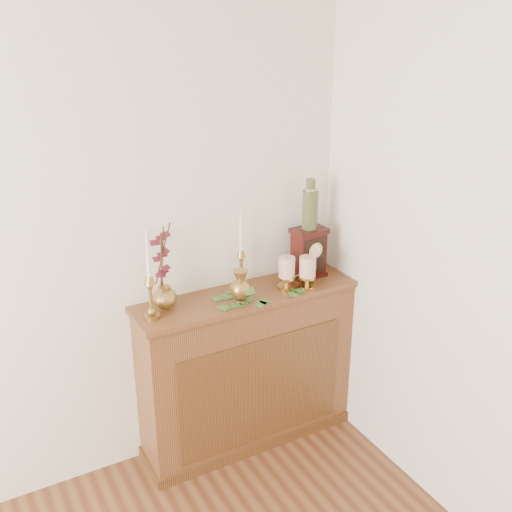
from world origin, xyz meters
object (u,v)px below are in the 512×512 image
candlestick_center (241,263)px  ceramic_vase (310,207)px  bud_vase (241,287)px  mantel_clock (309,253)px  ginger_jar (162,268)px  candlestick_left (150,291)px

candlestick_center → ceramic_vase: 0.48m
bud_vase → mantel_clock: 0.50m
ginger_jar → candlestick_center: bearing=2.9°
candlestick_center → bud_vase: (-0.09, -0.17, -0.05)m
candlestick_left → ginger_jar: bearing=44.6°
candlestick_center → ginger_jar: (-0.45, -0.02, 0.07)m
bud_vase → ceramic_vase: bearing=13.7°
mantel_clock → candlestick_left: bearing=-178.5°
candlestick_left → ceramic_vase: ceramic_vase is taller
candlestick_left → ceramic_vase: bearing=4.0°
ginger_jar → bud_vase: bearing=-23.1°
candlestick_left → ceramic_vase: size_ratio=1.62×
bud_vase → candlestick_center: bearing=61.5°
candlestick_center → candlestick_left: bearing=-167.5°
bud_vase → ginger_jar: bearing=156.9°
mantel_clock → ginger_jar: bearing=175.2°
bud_vase → ceramic_vase: 0.59m
mantel_clock → ceramic_vase: ceramic_vase is taller
candlestick_center → bud_vase: size_ratio=2.38×
ginger_jar → ceramic_vase: bearing=-2.2°
mantel_clock → ceramic_vase: 0.27m
candlestick_left → ginger_jar: size_ratio=0.97×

